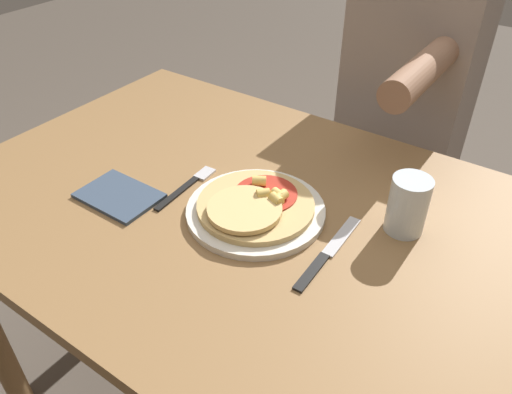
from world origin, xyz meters
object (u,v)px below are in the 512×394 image
pizza (255,205)px  fork (189,185)px  person_diner (406,103)px  plate (256,211)px  dining_table (258,251)px  drinking_glass (408,205)px  knife (328,253)px

pizza → fork: 0.17m
person_diner → pizza: bearing=-93.9°
plate → pizza: pizza is taller
pizza → fork: size_ratio=1.28×
dining_table → plate: (0.00, -0.01, 0.11)m
dining_table → plate: 0.11m
plate → drinking_glass: bearing=25.6°
dining_table → drinking_glass: bearing=23.7°
knife → drinking_glass: (0.08, 0.14, 0.05)m
plate → drinking_glass: drinking_glass is taller
drinking_glass → dining_table: bearing=-156.3°
plate → pizza: (0.00, -0.00, 0.02)m
person_diner → knife: bearing=-80.0°
plate → dining_table: bearing=94.0°
drinking_glass → person_diner: bearing=110.4°
dining_table → person_diner: size_ratio=1.04×
dining_table → pizza: pizza is taller
drinking_glass → pizza: bearing=-153.5°
dining_table → person_diner: bearing=85.9°
dining_table → fork: (-0.17, -0.01, 0.11)m
plate → person_diner: 0.67m
plate → drinking_glass: size_ratio=2.42×
plate → pizza: 0.02m
fork → drinking_glass: bearing=16.5°
fork → knife: same height
fork → knife: (0.33, -0.02, 0.00)m
person_diner → dining_table: bearing=-94.1°
plate → fork: bearing=-178.6°
pizza → knife: bearing=-5.9°
pizza → fork: pizza is taller
dining_table → pizza: 0.13m
fork → knife: 0.33m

